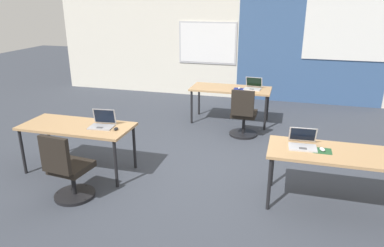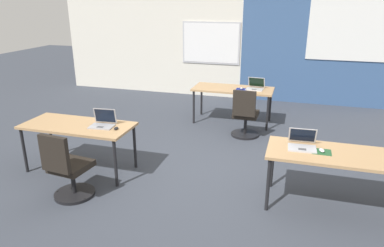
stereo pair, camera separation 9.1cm
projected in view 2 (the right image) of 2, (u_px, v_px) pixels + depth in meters
ground_plane at (205, 167)px, 5.42m from camera, size 24.00×24.00×0.00m
back_wall_assembly at (251, 42)px, 8.72m from camera, size 10.00×0.27×2.80m
desk_near_left at (78, 128)px, 5.13m from camera, size 1.60×0.70×0.72m
desk_near_right at (336, 158)px, 4.18m from camera, size 1.60×0.70×0.72m
desk_far_center at (233, 91)px, 7.19m from camera, size 1.60×0.70×0.72m
laptop_far_right at (255, 87)px, 7.07m from camera, size 0.35×0.34×0.22m
mousepad_far_right at (242, 89)px, 7.08m from camera, size 0.22×0.19×0.00m
mouse_far_right at (242, 88)px, 7.07m from camera, size 0.06×0.10×0.03m
chair_far_right at (245, 117)px, 6.49m from camera, size 0.52×0.55×0.92m
laptop_near_right_inner at (302, 144)px, 4.31m from camera, size 0.34×0.34×0.22m
mousepad_near_right_inner at (322, 152)px, 4.20m from camera, size 0.22×0.19×0.00m
mouse_near_right_inner at (322, 150)px, 4.19m from camera, size 0.08×0.11×0.03m
laptop_near_left_inner at (103, 123)px, 5.04m from camera, size 0.35×0.30×0.24m
mouse_near_left_inner at (116, 128)px, 4.91m from camera, size 0.07×0.11×0.03m
chair_near_left_inner at (68, 171)px, 4.47m from camera, size 0.52×0.56×0.92m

